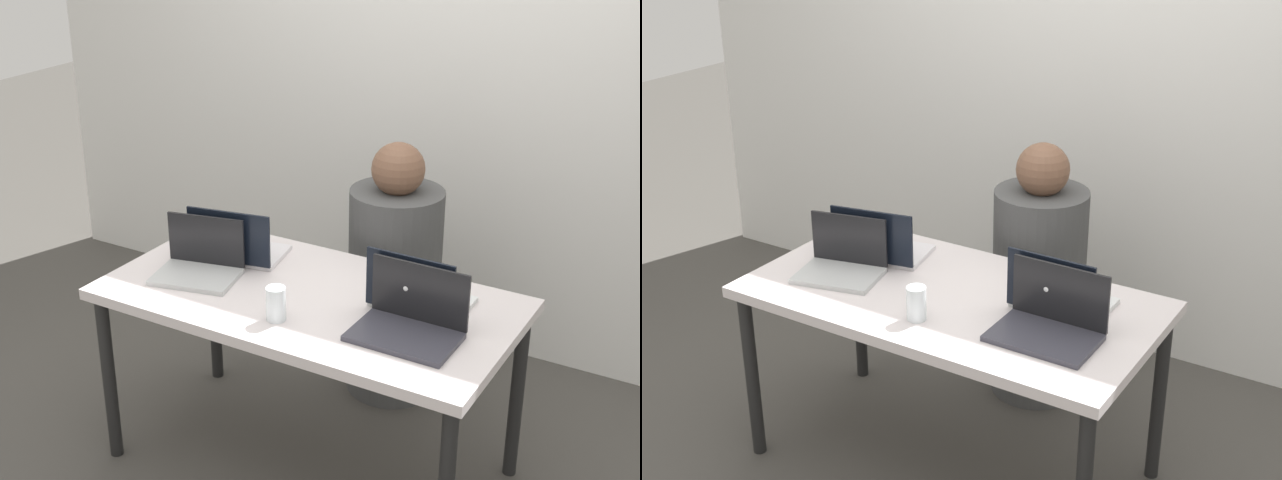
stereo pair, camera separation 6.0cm
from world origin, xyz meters
TOP-DOWN VIEW (x-y plane):
  - ground_plane at (0.00, 0.00)m, footprint 12.00×12.00m
  - back_wall at (0.00, 1.24)m, footprint 4.50×0.10m
  - desk at (0.00, 0.00)m, footprint 1.45×0.76m
  - person_at_center at (0.02, 0.65)m, footprint 0.46×0.46m
  - laptop_front_right at (0.42, -0.08)m, footprint 0.34×0.25m
  - laptop_front_left at (-0.43, -0.07)m, footprint 0.34×0.28m
  - laptop_back_left at (-0.39, 0.12)m, footprint 0.37×0.29m
  - laptop_back_right at (0.37, 0.09)m, footprint 0.32×0.26m
  - water_glass_center at (0.00, -0.21)m, footprint 0.07×0.07m

SIDE VIEW (x-z plane):
  - ground_plane at x=0.00m, z-range 0.00..0.00m
  - person_at_center at x=0.02m, z-range -0.06..1.04m
  - desk at x=0.00m, z-range 0.29..1.01m
  - laptop_front_left at x=-0.43m, z-range 0.66..0.87m
  - laptop_front_right at x=0.42m, z-range 0.66..0.88m
  - laptop_back_left at x=-0.39m, z-range 0.66..0.88m
  - laptop_back_right at x=0.37m, z-range 0.66..0.88m
  - water_glass_center at x=0.00m, z-range 0.71..0.83m
  - back_wall at x=0.00m, z-range 0.00..2.66m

